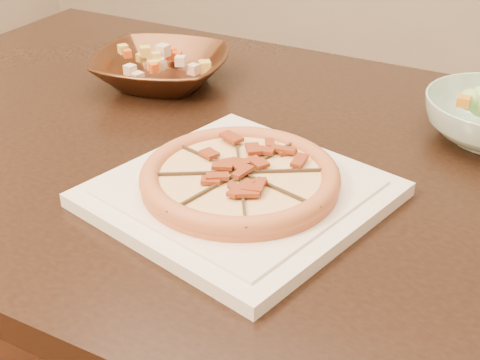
{
  "coord_description": "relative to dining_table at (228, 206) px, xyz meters",
  "views": [
    {
      "loc": [
        0.45,
        -0.92,
        1.19
      ],
      "look_at": [
        0.15,
        -0.28,
        0.78
      ],
      "focal_mm": 50.0,
      "sensor_mm": 36.0,
      "label": 1
    }
  ],
  "objects": [
    {
      "name": "mixed_dish",
      "position": [
        -0.2,
        0.15,
        0.18
      ],
      "size": [
        0.11,
        0.1,
        0.03
      ],
      "color": "#D2AF8E",
      "rests_on": "bronze_bowl"
    },
    {
      "name": "dining_table",
      "position": [
        0.0,
        0.0,
        0.0
      ],
      "size": [
        1.37,
        0.93,
        0.75
      ],
      "color": "black",
      "rests_on": "floor"
    },
    {
      "name": "pizza",
      "position": [
        0.08,
        -0.14,
        0.14
      ],
      "size": [
        0.24,
        0.24,
        0.03
      ],
      "color": "#B36133",
      "rests_on": "plate"
    },
    {
      "name": "bronze_bowl",
      "position": [
        -0.2,
        0.15,
        0.14
      ],
      "size": [
        0.27,
        0.27,
        0.06
      ],
      "primitive_type": "imported",
      "rotation": [
        0.0,
        0.0,
        0.2
      ],
      "color": "#532F1A",
      "rests_on": "dining_table"
    },
    {
      "name": "plate",
      "position": [
        0.08,
        -0.14,
        0.12
      ],
      "size": [
        0.39,
        0.39,
        0.02
      ],
      "color": "silver",
      "rests_on": "dining_table"
    }
  ]
}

